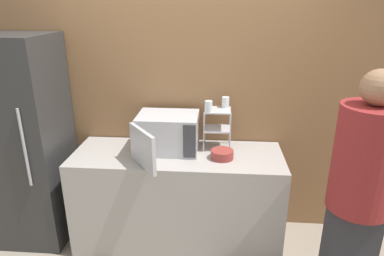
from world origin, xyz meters
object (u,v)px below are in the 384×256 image
at_px(bowl, 222,154).
at_px(refrigerator, 24,142).
at_px(glass_front_left, 208,106).
at_px(dish_rack, 217,121).
at_px(glass_back_right, 226,102).
at_px(person, 361,184).
at_px(microwave, 167,133).

bearing_deg(bowl, refrigerator, 177.46).
distance_m(glass_front_left, bowl, 0.42).
distance_m(dish_rack, glass_back_right, 0.18).
bearing_deg(person, bowl, 151.53).
bearing_deg(refrigerator, glass_back_right, 6.95).
bearing_deg(refrigerator, dish_rack, 4.94).
relative_size(glass_front_left, glass_back_right, 1.00).
bearing_deg(refrigerator, glass_front_left, 2.78).
distance_m(microwave, person, 1.55).
bearing_deg(glass_back_right, microwave, -161.03).
distance_m(microwave, bowl, 0.51).
distance_m(microwave, glass_back_right, 0.58).
bearing_deg(bowl, glass_front_left, 128.34).
bearing_deg(glass_front_left, microwave, -174.57).
distance_m(microwave, dish_rack, 0.45).
distance_m(dish_rack, refrigerator, 1.74).
height_order(dish_rack, bowl, dish_rack).
height_order(microwave, person, person).
height_order(bowl, person, person).
bearing_deg(bowl, dish_rack, 101.88).
distance_m(dish_rack, glass_front_left, 0.18).
relative_size(bowl, person, 0.11).
relative_size(dish_rack, glass_back_right, 3.76).
distance_m(person, refrigerator, 2.76).
relative_size(dish_rack, glass_front_left, 3.76).
xyz_separation_m(microwave, person, (1.41, -0.63, -0.08)).
relative_size(microwave, dish_rack, 2.05).
xyz_separation_m(glass_front_left, person, (1.05, -0.66, -0.32)).
bearing_deg(glass_back_right, dish_rack, -134.39).
distance_m(glass_back_right, bowl, 0.47).
relative_size(microwave, glass_front_left, 7.70).
relative_size(bowl, refrigerator, 0.10).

